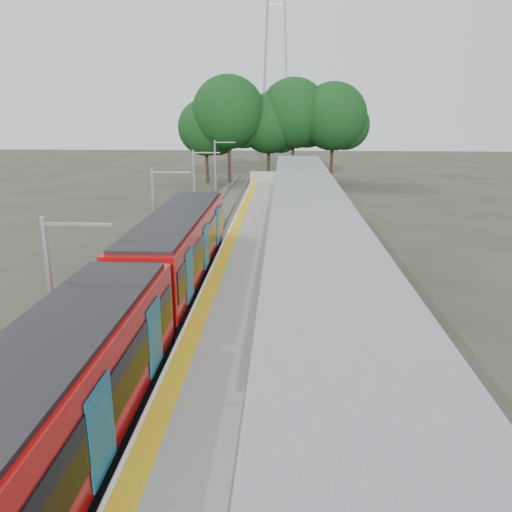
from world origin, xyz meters
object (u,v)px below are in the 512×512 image
(train, at_px, (135,302))
(bench_far, at_px, (316,226))
(bench_mid, at_px, (305,266))
(litter_bin, at_px, (288,326))
(bench_near, at_px, (363,375))
(info_pillar_near, at_px, (323,297))
(info_pillar_far, at_px, (293,217))

(train, distance_m, bench_far, 15.42)
(bench_mid, xyz_separation_m, litter_bin, (-0.80, -6.32, -0.09))
(bench_near, bearing_deg, bench_far, 91.95)
(train, bearing_deg, bench_mid, 45.50)
(train, distance_m, info_pillar_near, 6.61)
(bench_mid, relative_size, litter_bin, 1.77)
(info_pillar_far, height_order, litter_bin, info_pillar_far)
(info_pillar_near, bearing_deg, bench_near, -106.37)
(bench_near, relative_size, info_pillar_near, 0.83)
(bench_far, bearing_deg, bench_near, -74.62)
(bench_far, xyz_separation_m, info_pillar_near, (-0.52, -12.23, 0.18))
(train, xyz_separation_m, litter_bin, (5.17, -0.24, -0.65))
(bench_far, bearing_deg, info_pillar_near, -77.62)
(info_pillar_near, height_order, info_pillar_far, info_pillar_near)
(train, relative_size, bench_near, 18.95)
(bench_far, relative_size, litter_bin, 2.10)
(bench_mid, relative_size, info_pillar_near, 0.81)
(info_pillar_near, relative_size, info_pillar_far, 1.04)
(litter_bin, bearing_deg, train, 177.29)
(bench_far, relative_size, info_pillar_far, 0.99)
(bench_mid, xyz_separation_m, bench_far, (0.98, 7.68, 0.09))
(litter_bin, bearing_deg, bench_far, 82.76)
(train, bearing_deg, info_pillar_near, 13.38)
(bench_near, distance_m, litter_bin, 3.82)
(bench_far, height_order, info_pillar_far, info_pillar_far)
(info_pillar_near, bearing_deg, bench_mid, 71.55)
(bench_far, height_order, info_pillar_near, info_pillar_near)
(bench_mid, height_order, info_pillar_near, info_pillar_near)
(bench_near, distance_m, bench_mid, 9.67)
(train, bearing_deg, bench_far, 63.21)
(bench_near, relative_size, bench_far, 0.87)
(bench_mid, bearing_deg, info_pillar_far, 74.38)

